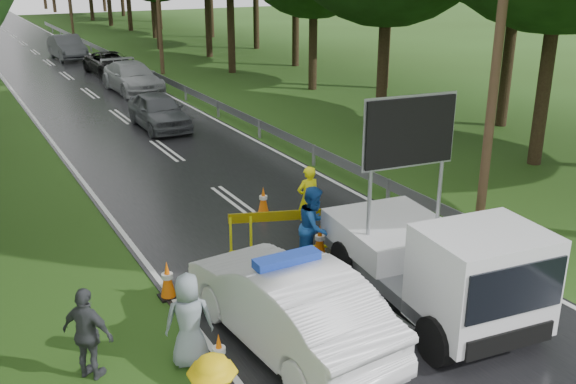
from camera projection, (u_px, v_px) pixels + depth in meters
ground at (361, 296)px, 12.89m from camera, size 160.00×160.00×0.00m
road at (67, 76)px, 37.61m from camera, size 7.00×140.00×0.02m
guardrail at (130, 63)px, 38.83m from camera, size 0.12×60.06×0.70m
utility_pole_near at (501, 19)px, 15.18m from camera, size 1.40×0.24×10.00m
police_sedan at (287, 304)px, 11.04m from camera, size 2.03×4.85×1.71m
work_truck at (439, 262)px, 11.96m from camera, size 2.69×5.13×3.93m
barrier at (281, 221)px, 14.67m from camera, size 2.27×0.86×0.99m
officer at (308, 199)px, 15.81m from camera, size 0.61×0.40×1.67m
civilian at (314, 226)px, 13.96m from camera, size 1.12×1.10×1.82m
bystander_mid at (88, 334)px, 10.15m from camera, size 0.89×0.96×1.59m
bystander_right at (189, 320)px, 10.48m from camera, size 0.92×0.73×1.64m
queue_car_first at (159, 111)px, 25.63m from camera, size 1.72×4.20×1.43m
queue_car_second at (132, 77)px, 32.82m from camera, size 2.29×5.23×1.50m
queue_car_third at (111, 63)px, 37.99m from camera, size 2.52×4.84×1.30m
queue_car_fourth at (67, 47)px, 43.89m from camera, size 1.89×4.97×1.62m
cone_near_left at (219, 354)px, 10.35m from camera, size 0.36×0.36×0.75m
cone_center at (320, 241)px, 14.52m from camera, size 0.37×0.37×0.77m
cone_far at (263, 200)px, 17.04m from camera, size 0.35×0.35×0.74m
cone_left_mid at (167, 280)px, 12.73m from camera, size 0.37×0.37×0.79m
cone_right at (412, 230)px, 15.13m from camera, size 0.36×0.36×0.75m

